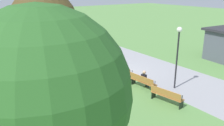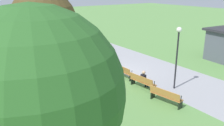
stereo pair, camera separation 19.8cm
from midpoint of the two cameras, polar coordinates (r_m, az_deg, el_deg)
name	(u,v)px [view 1 (the left image)]	position (r m, az deg, el deg)	size (l,w,h in m)	color
ground_plane	(115,72)	(17.95, 0.29, -2.30)	(120.00, 120.00, 0.00)	#5B8C47
path_paving	(142,66)	(19.63, 7.07, -0.64)	(25.76, 4.94, 0.01)	#939399
bench_0	(74,52)	(22.26, -9.46, 2.75)	(1.96, 0.80, 0.89)	#B27538
bench_1	(89,57)	(20.44, -5.86, 1.55)	(1.94, 0.67, 0.89)	#B27538
bench_2	(105,63)	(18.64, -1.97, 0.02)	(1.92, 0.54, 0.89)	#B27538
bench_3	(123,71)	(16.86, 2.30, -1.94)	(1.92, 0.54, 0.89)	#B27538
bench_4	(143,81)	(15.13, 7.09, -4.44)	(1.94, 0.67, 0.89)	#B27538
bench_5	(166,96)	(13.46, 12.59, -7.68)	(1.96, 0.80, 0.89)	#B27538
person_seated	(145,79)	(15.16, 7.54, -3.77)	(0.36, 0.54, 1.20)	black
tree_0	(44,24)	(13.89, -16.49, 9.09)	(3.80, 3.80, 6.16)	brown
tree_1	(44,94)	(5.50, -17.13, -7.19)	(3.94, 3.94, 5.91)	brown
lamp_post	(178,46)	(14.89, 15.28, 3.89)	(0.32, 0.32, 3.94)	black
trash_bin	(72,49)	(23.72, -9.77, 3.43)	(0.46, 0.46, 0.77)	black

